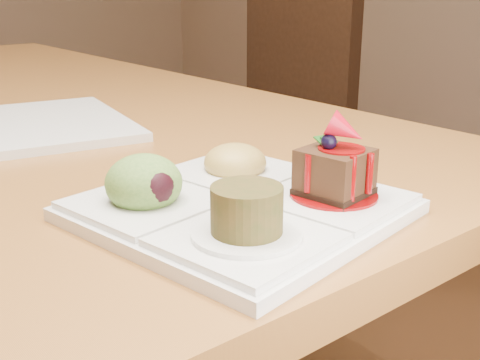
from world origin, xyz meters
TOP-DOWN VIEW (x-y plane):
  - chair_right at (0.93, 0.18)m, footprint 0.49×0.49m
  - sampler_plate at (0.05, -0.75)m, footprint 0.29×0.29m
  - second_plate at (0.02, -0.30)m, footprint 0.34×0.34m

SIDE VIEW (x-z plane):
  - chair_right at x=0.93m, z-range 0.07..1.13m
  - second_plate at x=0.02m, z-range 0.75..0.76m
  - sampler_plate at x=0.05m, z-range 0.72..0.82m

